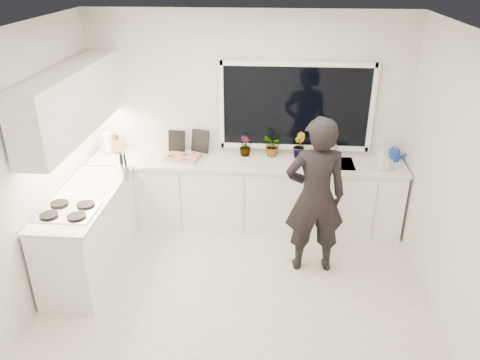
{
  "coord_description": "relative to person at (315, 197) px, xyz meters",
  "views": [
    {
      "loc": [
        0.36,
        -3.94,
        3.24
      ],
      "look_at": [
        0.01,
        0.4,
        1.15
      ],
      "focal_mm": 35.0,
      "sensor_mm": 36.0,
      "label": 1
    }
  ],
  "objects": [
    {
      "name": "floor",
      "position": [
        -0.81,
        -0.56,
        -0.91
      ],
      "size": [
        4.0,
        3.5,
        0.02
      ],
      "primitive_type": "cube",
      "color": "beige",
      "rests_on": "ground"
    },
    {
      "name": "wall_back",
      "position": [
        -0.81,
        1.2,
        0.45
      ],
      "size": [
        4.0,
        0.02,
        2.7
      ],
      "primitive_type": "cube",
      "color": "white",
      "rests_on": "ground"
    },
    {
      "name": "wall_left",
      "position": [
        -2.82,
        -0.56,
        0.45
      ],
      "size": [
        0.02,
        3.5,
        2.7
      ],
      "primitive_type": "cube",
      "color": "white",
      "rests_on": "ground"
    },
    {
      "name": "wall_right",
      "position": [
        1.2,
        -0.56,
        0.45
      ],
      "size": [
        0.02,
        3.5,
        2.7
      ],
      "primitive_type": "cube",
      "color": "white",
      "rests_on": "ground"
    },
    {
      "name": "ceiling",
      "position": [
        -0.81,
        -0.56,
        1.81
      ],
      "size": [
        4.0,
        3.5,
        0.02
      ],
      "primitive_type": "cube",
      "color": "white",
      "rests_on": "wall_back"
    },
    {
      "name": "window",
      "position": [
        -0.21,
        1.17,
        0.65
      ],
      "size": [
        1.8,
        0.02,
        1.0
      ],
      "primitive_type": "cube",
      "color": "black",
      "rests_on": "wall_back"
    },
    {
      "name": "base_cabinets_back",
      "position": [
        -0.81,
        0.89,
        -0.46
      ],
      "size": [
        3.92,
        0.58,
        0.88
      ],
      "primitive_type": "cube",
      "color": "white",
      "rests_on": "floor"
    },
    {
      "name": "base_cabinets_left",
      "position": [
        -2.48,
        -0.21,
        -0.46
      ],
      "size": [
        0.58,
        1.6,
        0.88
      ],
      "primitive_type": "cube",
      "color": "white",
      "rests_on": "floor"
    },
    {
      "name": "countertop_back",
      "position": [
        -0.81,
        0.88,
        -0.0
      ],
      "size": [
        3.94,
        0.62,
        0.04
      ],
      "primitive_type": "cube",
      "color": "silver",
      "rests_on": "base_cabinets_back"
    },
    {
      "name": "countertop_left",
      "position": [
        -2.48,
        -0.21,
        -0.0
      ],
      "size": [
        0.62,
        1.6,
        0.04
      ],
      "primitive_type": "cube",
      "color": "silver",
      "rests_on": "base_cabinets_left"
    },
    {
      "name": "upper_cabinets",
      "position": [
        -2.6,
        0.14,
        0.95
      ],
      "size": [
        0.34,
        2.1,
        0.7
      ],
      "primitive_type": "cube",
      "color": "white",
      "rests_on": "wall_left"
    },
    {
      "name": "sink",
      "position": [
        0.24,
        0.89,
        -0.03
      ],
      "size": [
        0.58,
        0.42,
        0.14
      ],
      "primitive_type": "cube",
      "color": "silver",
      "rests_on": "countertop_back"
    },
    {
      "name": "faucet",
      "position": [
        0.24,
        1.09,
        0.13
      ],
      "size": [
        0.03,
        0.03,
        0.22
      ],
      "primitive_type": "cylinder",
      "color": "silver",
      "rests_on": "countertop_back"
    },
    {
      "name": "stovetop",
      "position": [
        -2.5,
        -0.56,
        0.03
      ],
      "size": [
        0.56,
        0.48,
        0.03
      ],
      "primitive_type": "cube",
      "color": "black",
      "rests_on": "countertop_left"
    },
    {
      "name": "person",
      "position": [
        0.0,
        0.0,
        0.0
      ],
      "size": [
        0.7,
        0.5,
        1.81
      ],
      "primitive_type": "imported",
      "rotation": [
        0.0,
        0.0,
        3.24
      ],
      "color": "black",
      "rests_on": "floor"
    },
    {
      "name": "pizza_tray",
      "position": [
        -1.61,
        0.86,
        0.03
      ],
      "size": [
        0.51,
        0.42,
        0.03
      ],
      "primitive_type": "cube",
      "rotation": [
        0.0,
        0.0,
        -0.21
      ],
      "color": "#BABABF",
      "rests_on": "countertop_back"
    },
    {
      "name": "pizza",
      "position": [
        -1.61,
        0.86,
        0.05
      ],
      "size": [
        0.46,
        0.37,
        0.01
      ],
      "primitive_type": "cube",
      "rotation": [
        0.0,
        0.0,
        -0.21
      ],
      "color": "red",
      "rests_on": "pizza_tray"
    },
    {
      "name": "watering_can",
      "position": [
        1.04,
        1.05,
        0.08
      ],
      "size": [
        0.17,
        0.17,
        0.13
      ],
      "primitive_type": "cylinder",
      "rotation": [
        0.0,
        0.0,
        -0.21
      ],
      "color": "#1437BE",
      "rests_on": "countertop_back"
    },
    {
      "name": "paper_towel_roll",
      "position": [
        -2.6,
        0.99,
        0.15
      ],
      "size": [
        0.15,
        0.15,
        0.26
      ],
      "primitive_type": "cylinder",
      "rotation": [
        0.0,
        0.0,
        0.43
      ],
      "color": "white",
      "rests_on": "countertop_back"
    },
    {
      "name": "knife_block",
      "position": [
        -2.51,
        1.03,
        0.13
      ],
      "size": [
        0.16,
        0.14,
        0.22
      ],
      "primitive_type": "cube",
      "rotation": [
        0.0,
        0.0,
        0.37
      ],
      "color": "#946A45",
      "rests_on": "countertop_back"
    },
    {
      "name": "utensil_crock",
      "position": [
        -2.16,
        0.24,
        0.1
      ],
      "size": [
        0.15,
        0.15,
        0.16
      ],
      "primitive_type": "cylinder",
      "rotation": [
        0.0,
        0.0,
        -0.13
      ],
      "color": "silver",
      "rests_on": "countertop_left"
    },
    {
      "name": "picture_frame_large",
      "position": [
        -1.73,
        1.13,
        0.16
      ],
      "size": [
        0.22,
        0.04,
        0.28
      ],
      "primitive_type": "cube",
      "rotation": [
        0.0,
        0.0,
        -0.09
      ],
      "color": "black",
      "rests_on": "countertop_back"
    },
    {
      "name": "picture_frame_small",
      "position": [
        -1.42,
        1.13,
        0.17
      ],
      "size": [
        0.24,
        0.11,
        0.3
      ],
      "primitive_type": "cube",
      "rotation": [
        0.0,
        0.0,
        -0.39
      ],
      "color": "black",
      "rests_on": "countertop_back"
    },
    {
      "name": "herb_plants",
      "position": [
        -0.36,
        1.05,
        0.16
      ],
      "size": [
        1.12,
        0.32,
        0.33
      ],
      "color": "#26662D",
      "rests_on": "countertop_back"
    },
    {
      "name": "soap_bottles",
      "position": [
        0.84,
        0.74,
        0.16
      ],
      "size": [
        0.21,
        0.17,
        0.32
      ],
      "color": "#D8BF66",
      "rests_on": "countertop_back"
    }
  ]
}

